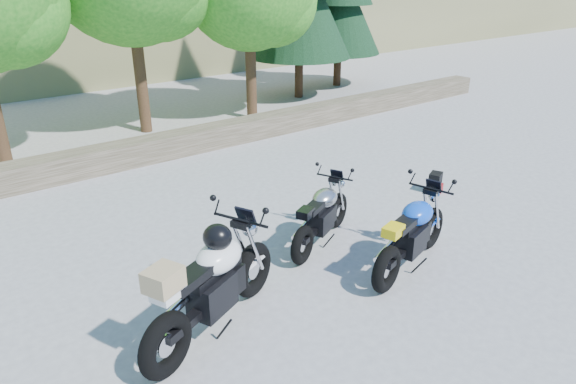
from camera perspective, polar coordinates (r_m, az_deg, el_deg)
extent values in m
plane|color=gray|center=(7.05, 3.73, -8.58)|extent=(90.00, 90.00, 0.00)
cube|color=#443E2D|center=(11.27, -15.02, 4.63)|extent=(22.00, 0.55, 0.50)
sphere|color=#1E761A|center=(11.53, -29.15, 17.71)|extent=(2.38, 2.38, 2.38)
cylinder|color=#382314|center=(13.12, -16.22, 13.56)|extent=(0.28, 0.28, 3.36)
cylinder|color=#382314|center=(13.92, -4.16, 13.99)|extent=(0.28, 0.28, 2.91)
sphere|color=#1E761A|center=(13.79, -1.78, 20.47)|extent=(2.29, 2.29, 2.29)
cylinder|color=#382314|center=(16.46, 1.23, 14.18)|extent=(0.26, 0.26, 2.16)
cone|color=black|center=(16.27, 1.29, 20.45)|extent=(3.17, 3.17, 3.24)
cylinder|color=#382314|center=(18.35, 5.55, 14.66)|extent=(0.26, 0.26, 1.92)
cone|color=black|center=(18.18, 5.75, 19.65)|extent=(2.82, 2.82, 2.88)
torus|color=black|center=(8.07, 5.52, -2.02)|extent=(0.56, 0.36, 0.56)
torus|color=black|center=(7.04, 1.60, -5.92)|extent=(0.56, 0.36, 0.56)
cylinder|color=silver|center=(8.07, 5.52, -2.02)|extent=(0.19, 0.11, 0.19)
cylinder|color=silver|center=(7.04, 1.60, -5.92)|extent=(0.19, 0.11, 0.19)
cube|color=black|center=(7.48, 3.66, -3.18)|extent=(0.49, 0.41, 0.31)
cube|color=black|center=(7.45, 3.89, -1.68)|extent=(0.61, 0.38, 0.09)
ellipsoid|color=#A4A5A9|center=(7.45, 4.11, -0.66)|extent=(0.59, 0.52, 0.26)
cube|color=black|center=(7.13, 2.87, -1.77)|extent=(0.48, 0.36, 0.08)
cube|color=black|center=(6.90, 1.96, -2.33)|extent=(0.29, 0.26, 0.11)
cylinder|color=black|center=(7.67, 5.20, 1.65)|extent=(0.27, 0.53, 0.03)
sphere|color=silver|center=(7.85, 5.55, 0.98)|extent=(0.16, 0.16, 0.16)
torus|color=black|center=(6.38, -3.94, -8.62)|extent=(0.71, 0.44, 0.70)
torus|color=black|center=(5.38, -13.42, -16.23)|extent=(0.71, 0.44, 0.70)
cylinder|color=silver|center=(6.38, -3.94, -8.62)|extent=(0.24, 0.14, 0.24)
cylinder|color=silver|center=(5.38, -13.42, -16.23)|extent=(0.24, 0.14, 0.24)
cube|color=black|center=(5.76, -8.42, -11.18)|extent=(0.61, 0.51, 0.39)
cube|color=black|center=(5.68, -8.09, -8.81)|extent=(0.77, 0.46, 0.11)
ellipsoid|color=white|center=(5.65, -7.72, -7.14)|extent=(0.75, 0.64, 0.33)
cube|color=black|center=(5.34, -10.81, -9.38)|extent=(0.60, 0.44, 0.10)
cube|color=white|center=(5.11, -13.20, -10.65)|extent=(0.37, 0.32, 0.14)
cylinder|color=black|center=(5.84, -5.31, -3.13)|extent=(0.32, 0.68, 0.04)
sphere|color=silver|center=(6.06, -4.32, -4.06)|extent=(0.20, 0.20, 0.20)
ellipsoid|color=black|center=(5.53, -7.85, -4.99)|extent=(0.41, 0.42, 0.29)
cube|color=#9D845B|center=(5.00, -13.69, -9.42)|extent=(0.41, 0.39, 0.22)
torus|color=black|center=(7.70, 15.60, -3.89)|extent=(0.64, 0.31, 0.62)
torus|color=black|center=(6.57, 10.88, -8.45)|extent=(0.64, 0.31, 0.62)
cylinder|color=silver|center=(7.70, 15.60, -3.89)|extent=(0.22, 0.09, 0.21)
cylinder|color=silver|center=(6.57, 10.88, -8.45)|extent=(0.22, 0.09, 0.21)
cube|color=black|center=(7.05, 13.46, -5.24)|extent=(0.52, 0.40, 0.35)
cube|color=black|center=(7.01, 13.85, -3.49)|extent=(0.69, 0.33, 0.10)
ellipsoid|color=blue|center=(7.01, 14.18, -2.30)|extent=(0.63, 0.51, 0.29)
cube|color=black|center=(6.65, 12.69, -3.59)|extent=(0.52, 0.33, 0.09)
cube|color=yellow|center=(6.40, 11.61, -4.24)|extent=(0.31, 0.26, 0.13)
cylinder|color=black|center=(7.25, 15.59, 0.36)|extent=(0.20, 0.62, 0.03)
sphere|color=silver|center=(7.45, 15.91, -0.43)|extent=(0.17, 0.17, 0.17)
cube|color=black|center=(9.69, 16.02, 1.02)|extent=(0.33, 0.29, 0.37)
cube|color=#9E0D12|center=(9.70, 16.62, 0.33)|extent=(0.21, 0.12, 0.16)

